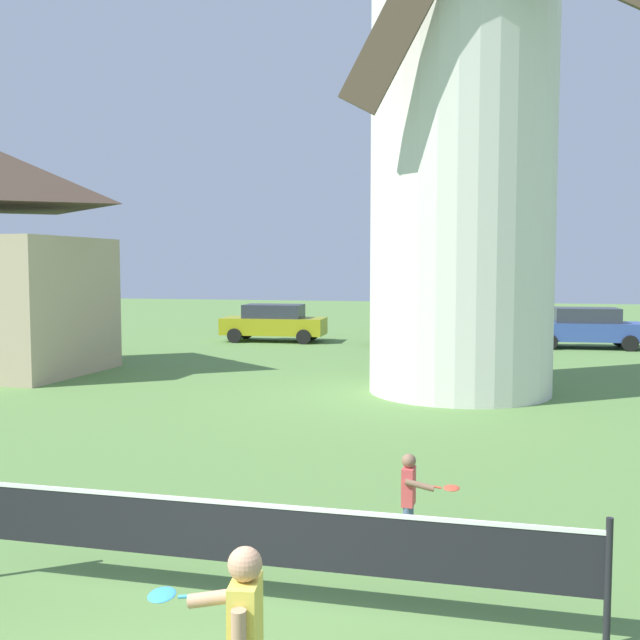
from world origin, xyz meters
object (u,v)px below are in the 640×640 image
at_px(tennis_net, 270,536).
at_px(parked_car_black, 425,325).
at_px(parked_car_mustard, 274,322).
at_px(windmill, 463,101).
at_px(player_far, 411,494).
at_px(parked_car_blue, 586,327).

xyz_separation_m(tennis_net, parked_car_black, (-0.65, 22.88, 0.12)).
height_order(tennis_net, parked_car_mustard, parked_car_mustard).
distance_m(windmill, parked_car_mustard, 14.85).
xyz_separation_m(player_far, parked_car_mustard, (-8.07, 21.06, 0.20)).
xyz_separation_m(windmill, parked_car_black, (-1.83, 10.69, -6.41)).
distance_m(windmill, parked_car_blue, 13.51).
height_order(player_far, parked_car_black, parked_car_black).
distance_m(player_far, parked_car_mustard, 22.55).
bearing_deg(parked_car_mustard, parked_car_blue, 2.05).
distance_m(windmill, parked_car_black, 12.60).
bearing_deg(parked_car_blue, parked_car_black, -176.35).
bearing_deg(parked_car_mustard, tennis_net, -73.03).
bearing_deg(windmill, tennis_net, -95.54).
xyz_separation_m(tennis_net, parked_car_mustard, (-6.96, 22.82, 0.12)).
bearing_deg(windmill, parked_car_black, 99.73).
relative_size(player_far, parked_car_blue, 0.25).
xyz_separation_m(windmill, parked_car_blue, (4.32, 11.08, -6.41)).
bearing_deg(parked_car_black, tennis_net, -88.37).
distance_m(player_far, parked_car_black, 21.18).
relative_size(parked_car_mustard, parked_car_blue, 1.01).
xyz_separation_m(parked_car_mustard, parked_car_blue, (12.46, 0.45, -0.00)).
relative_size(tennis_net, parked_car_blue, 1.38).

